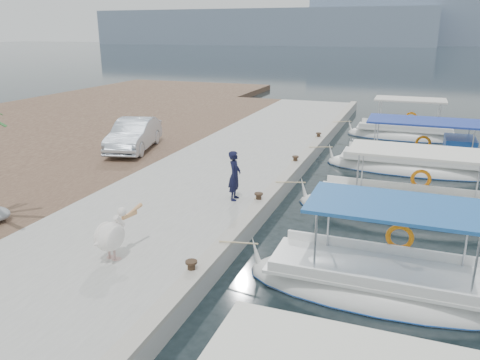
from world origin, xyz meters
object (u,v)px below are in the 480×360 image
fishing_caique_b (381,288)px  fishing_caique_e (404,136)px  parked_car (134,135)px  fishing_caique_c (408,212)px  pelican (111,235)px  fishing_caique_d (416,166)px  fisherman (235,176)px

fishing_caique_b → fishing_caique_e: 17.68m
fishing_caique_e → parked_car: 15.17m
fishing_caique_c → parked_car: (-12.31, 2.86, 1.10)m
fishing_caique_e → parked_car: size_ratio=1.44×
pelican → fishing_caique_e: bearing=71.9°
fishing_caique_d → pelican: fishing_caique_d is taller
fishing_caique_d → pelican: 14.32m
fishing_caique_d → fisherman: size_ratio=4.59×
fisherman → parked_car: size_ratio=0.38×
fishing_caique_b → fisherman: (-4.99, 3.48, 1.20)m
fishing_caique_d → fisherman: (-5.69, -7.46, 1.14)m
pelican → fisherman: bearing=75.3°
fisherman → parked_car: bearing=49.0°
fishing_caique_c → fisherman: size_ratio=4.47×
fishing_caique_c → fishing_caique_e: 12.38m
pelican → parked_car: 11.15m
fishing_caique_b → fishing_caique_c: 5.33m
fishing_caique_e → parked_car: fishing_caique_e is taller
fishing_caique_d → pelican: size_ratio=4.80×
fishing_caique_d → parked_car: fishing_caique_d is taller
pelican → fishing_caique_c: bearing=45.1°
fishing_caique_e → fisherman: (-4.95, -14.20, 1.20)m
fishing_caique_b → fishing_caique_d: 10.96m
fishing_caique_b → parked_car: (-11.81, 8.17, 1.10)m
fishing_caique_b → fishing_caique_c: size_ratio=0.87×
fishing_caique_c → pelican: (-6.79, -6.83, 1.00)m
fisherman → parked_car: 8.28m
parked_car → fishing_caique_e: bearing=24.3°
fishing_caique_e → parked_car: bearing=-141.1°
fishing_caique_b → pelican: fishing_caique_b is taller
fishing_caique_d → fishing_caique_e: bearing=96.3°
fishing_caique_b → pelican: size_ratio=4.05×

